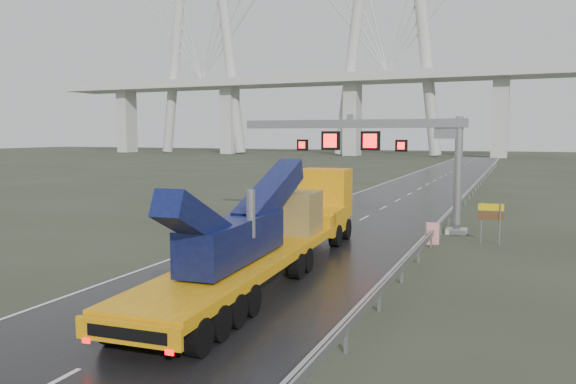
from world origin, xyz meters
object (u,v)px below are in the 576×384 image
at_px(heavy_haul_truck, 283,225).
at_px(exit_sign_pair, 491,215).
at_px(striped_barrier, 432,233).
at_px(sign_gantry, 381,142).

relative_size(heavy_haul_truck, exit_sign_pair, 9.06).
bearing_deg(heavy_haul_truck, striped_barrier, 50.37).
distance_m(heavy_haul_truck, exit_sign_pair, 12.51).
relative_size(heavy_haul_truck, striped_barrier, 17.72).
bearing_deg(sign_gantry, exit_sign_pair, -22.64).
bearing_deg(exit_sign_pair, heavy_haul_truck, -142.16).
distance_m(exit_sign_pair, striped_barrier, 3.37).
xyz_separation_m(sign_gantry, striped_barrier, (3.90, -3.99, -5.01)).
distance_m(sign_gantry, striped_barrier, 7.50).
xyz_separation_m(exit_sign_pair, striped_barrier, (-3.00, -1.12, -1.04)).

